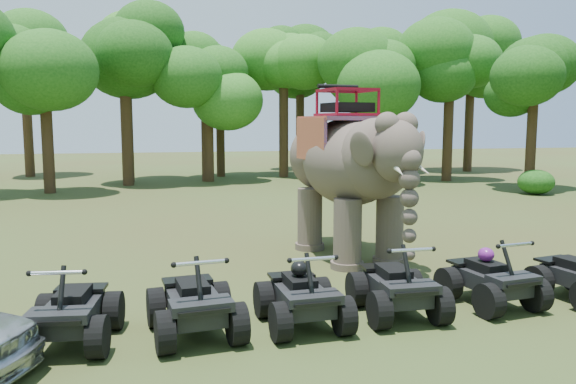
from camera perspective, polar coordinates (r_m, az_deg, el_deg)
name	(u,v)px	position (r m, az deg, el deg)	size (l,w,h in m)	color
ground	(302,294)	(11.36, 1.39, -10.29)	(110.00, 110.00, 0.00)	#47381E
elephant	(348,172)	(14.16, 6.13, 2.07)	(2.27, 5.15, 4.33)	brown
atv_0	(70,302)	(9.35, -21.24, -10.39)	(1.30, 1.79, 1.32)	black
atv_1	(194,293)	(9.20, -9.50, -10.12)	(1.35, 1.86, 1.38)	black
atv_2	(302,287)	(9.49, 1.44, -9.64)	(1.30, 1.79, 1.33)	black
atv_3	(397,278)	(10.17, 10.99, -8.55)	(1.33, 1.82, 1.35)	black
atv_4	(491,271)	(11.16, 19.94, -7.54)	(1.29, 1.77, 1.31)	black
tree_0	(206,120)	(32.67, -8.38, 7.24)	(4.93, 4.93, 7.04)	#195114
tree_1	(284,104)	(34.83, -0.44, 8.97)	(6.34, 6.34, 9.06)	#195114
tree_2	(359,113)	(31.22, 7.24, 8.00)	(5.48, 5.48, 7.83)	#195114
tree_3	(449,104)	(33.86, 16.03, 8.58)	(6.20, 6.20, 8.86)	#195114
tree_4	(532,121)	(31.29, 23.56, 6.61)	(4.83, 4.83, 6.89)	#195114
tree_26	(46,110)	(29.22, -23.38, 7.62)	(5.54, 5.54, 7.91)	#195114
tree_27	(125,95)	(31.44, -16.19, 9.40)	(6.73, 6.73, 9.62)	#195114
tree_28	(220,117)	(35.49, -6.91, 7.57)	(5.21, 5.21, 7.44)	#195114
tree_29	(367,110)	(37.83, 8.02, 8.29)	(5.92, 5.92, 8.45)	#195114
tree_31	(208,114)	(32.54, -8.08, 7.89)	(5.44, 5.44, 7.77)	#195114
tree_32	(300,102)	(40.04, 1.23, 9.09)	(6.70, 6.70, 9.57)	#195114
tree_33	(26,103)	(38.64, -25.05, 8.18)	(6.39, 6.39, 9.13)	#195114
tree_34	(373,109)	(39.20, 8.60, 8.29)	(5.97, 5.97, 8.53)	#195114
tree_35	(127,106)	(33.31, -16.02, 8.37)	(6.01, 6.01, 8.59)	#195114
tree_36	(470,102)	(40.88, 17.99, 8.70)	(6.70, 6.70, 9.57)	#195114
tree_37	(382,115)	(33.25, 9.51, 7.69)	(5.31, 5.31, 7.58)	#195114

